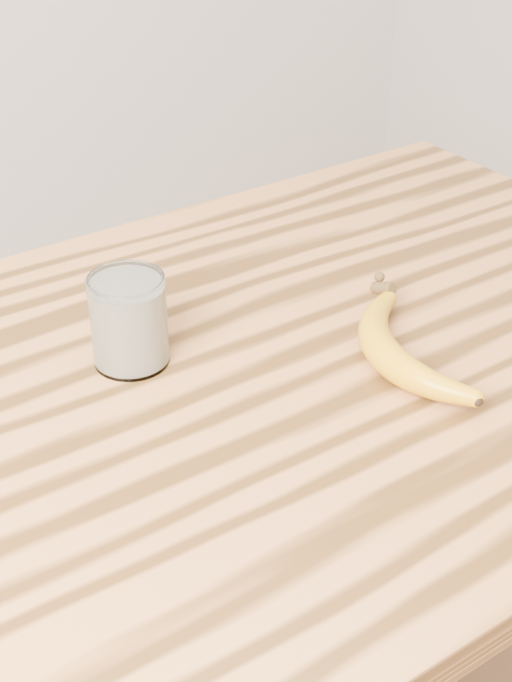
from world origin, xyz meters
TOP-DOWN VIEW (x-y plane):
  - table at (0.00, 0.00)m, footprint 1.20×0.80m
  - smoothie_glass at (-0.13, 0.09)m, footprint 0.08×0.08m
  - banana at (0.09, -0.08)m, footprint 0.20×0.33m

SIDE VIEW (x-z plane):
  - table at x=0.00m, z-range 0.32..1.22m
  - banana at x=0.09m, z-range 0.90..0.94m
  - smoothie_glass at x=-0.13m, z-range 0.90..1.00m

